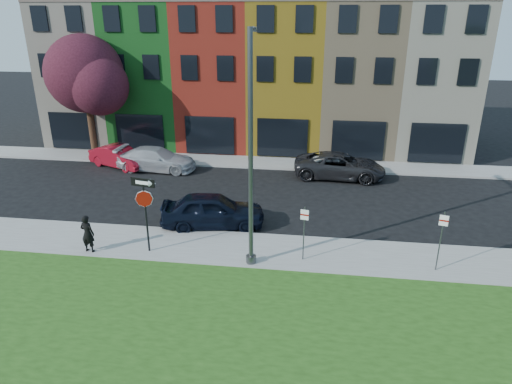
# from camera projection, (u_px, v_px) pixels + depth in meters

# --- Properties ---
(ground) EXTENTS (120.00, 120.00, 0.00)m
(ground) POSITION_uv_depth(u_px,v_px,m) (244.00, 292.00, 16.37)
(ground) COLOR black
(ground) RESTS_ON ground
(sidewalk_near) EXTENTS (40.00, 3.00, 0.12)m
(sidewalk_near) POSITION_uv_depth(u_px,v_px,m) (304.00, 254.00, 18.86)
(sidewalk_near) COLOR gray
(sidewalk_near) RESTS_ON ground
(sidewalk_far) EXTENTS (40.00, 2.40, 0.12)m
(sidewalk_far) POSITION_uv_depth(u_px,v_px,m) (236.00, 161.00, 30.56)
(sidewalk_far) COLOR gray
(sidewalk_far) RESTS_ON ground
(rowhouse_block) EXTENTS (30.00, 10.12, 10.00)m
(rowhouse_block) POSITION_uv_depth(u_px,v_px,m) (256.00, 75.00, 34.39)
(rowhouse_block) COLOR beige
(rowhouse_block) RESTS_ON ground
(stop_sign) EXTENTS (1.04, 0.24, 3.20)m
(stop_sign) POSITION_uv_depth(u_px,v_px,m) (144.00, 200.00, 18.13)
(stop_sign) COLOR black
(stop_sign) RESTS_ON sidewalk_near
(man) EXTENTS (0.67, 0.51, 1.61)m
(man) POSITION_uv_depth(u_px,v_px,m) (88.00, 234.00, 18.64)
(man) COLOR black
(man) RESTS_ON sidewalk_near
(sedan_near) EXTENTS (3.51, 5.40, 1.62)m
(sedan_near) POSITION_uv_depth(u_px,v_px,m) (213.00, 210.00, 21.15)
(sedan_near) COLOR black
(sedan_near) RESTS_ON ground
(parked_car_red) EXTENTS (4.50, 5.26, 1.38)m
(parked_car_red) POSITION_uv_depth(u_px,v_px,m) (119.00, 157.00, 29.44)
(parked_car_red) COLOR maroon
(parked_car_red) RESTS_ON ground
(parked_car_silver) EXTENTS (2.41, 5.15, 1.45)m
(parked_car_silver) POSITION_uv_depth(u_px,v_px,m) (156.00, 159.00, 28.83)
(parked_car_silver) COLOR #B2B2B7
(parked_car_silver) RESTS_ON ground
(parked_car_dark) EXTENTS (3.06, 5.68, 1.51)m
(parked_car_dark) POSITION_uv_depth(u_px,v_px,m) (340.00, 166.00, 27.50)
(parked_car_dark) COLOR black
(parked_car_dark) RESTS_ON ground
(parked_car_white) EXTENTS (2.98, 4.36, 1.28)m
(parked_car_white) POSITION_uv_depth(u_px,v_px,m) (331.00, 165.00, 27.89)
(parked_car_white) COLOR white
(parked_car_white) RESTS_ON ground
(street_lamp) EXTENTS (0.54, 2.58, 8.81)m
(street_lamp) POSITION_uv_depth(u_px,v_px,m) (251.00, 153.00, 16.64)
(street_lamp) COLOR #45484A
(street_lamp) RESTS_ON sidewalk_near
(parking_sign_a) EXTENTS (0.32, 0.11, 2.29)m
(parking_sign_a) POSITION_uv_depth(u_px,v_px,m) (304.00, 227.00, 17.79)
(parking_sign_a) COLOR #45484A
(parking_sign_a) RESTS_ON sidewalk_near
(parking_sign_b) EXTENTS (0.31, 0.12, 2.44)m
(parking_sign_b) POSITION_uv_depth(u_px,v_px,m) (441.00, 235.00, 17.01)
(parking_sign_b) COLOR #45484A
(parking_sign_b) RESTS_ON sidewalk_near
(tree_purple) EXTENTS (6.09, 5.33, 8.04)m
(tree_purple) POSITION_uv_depth(u_px,v_px,m) (87.00, 76.00, 30.01)
(tree_purple) COLOR black
(tree_purple) RESTS_ON sidewalk_far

